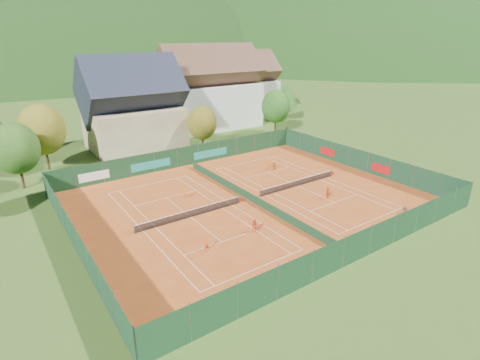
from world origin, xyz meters
name	(u,v)px	position (x,y,z in m)	size (l,w,h in m)	color
ground	(249,200)	(0.00, 0.00, -0.02)	(600.00, 600.00, 0.00)	#34531A
clay_pad	(249,200)	(0.00, 0.00, 0.01)	(40.00, 32.00, 0.01)	#AD4719
court_markings_left	(191,217)	(-8.00, 0.00, 0.01)	(11.03, 23.83, 0.00)	white
court_markings_right	(298,186)	(8.00, 0.00, 0.01)	(11.03, 23.83, 0.00)	white
tennis_net_left	(192,213)	(-7.85, 0.00, 0.51)	(13.30, 0.10, 1.02)	#59595B
tennis_net_right	(299,182)	(8.15, 0.00, 0.51)	(13.30, 0.10, 1.02)	#59595B
court_divider	(249,196)	(0.00, 0.00, 0.50)	(0.03, 28.80, 1.00)	#13361F
fence_north	(185,156)	(-0.46, 15.99, 1.47)	(40.00, 0.10, 3.00)	#13341A
fence_south	(357,247)	(0.00, -16.00, 1.50)	(40.00, 0.04, 3.00)	#14371C
fence_west	(74,237)	(-20.00, 0.00, 1.50)	(0.04, 32.00, 3.00)	#13361F
fence_east	(358,159)	(20.00, 0.05, 1.48)	(0.09, 32.00, 3.00)	#143721
chalet	(133,110)	(-3.00, 30.00, 6.62)	(16.20, 12.00, 16.00)	beige
hotel_block_a	(210,93)	(16.00, 36.00, 7.38)	(21.60, 11.00, 17.25)	silver
hotel_block_b	(243,87)	(30.00, 44.00, 6.62)	(17.28, 10.00, 15.50)	silver
tree_west_front	(16,149)	(-22.00, 20.00, 5.39)	(5.72, 5.72, 8.69)	#482B19
tree_west_mid	(42,130)	(-18.00, 26.00, 6.07)	(6.44, 6.44, 9.78)	#422F17
tree_center	(202,123)	(6.00, 22.00, 4.72)	(5.01, 5.01, 7.60)	#482919
tree_east_front	(276,106)	(24.00, 24.00, 5.39)	(5.72, 5.72, 8.69)	#422C17
tree_east_mid	(287,94)	(34.00, 32.00, 6.06)	(5.04, 5.04, 9.00)	#4C331B
tree_east_back	(239,90)	(26.00, 40.00, 6.74)	(7.15, 7.15, 10.86)	#442818
mountain_backdrop	(80,127)	(28.54, 233.48, -39.64)	(820.00, 530.00, 242.00)	black
ball_hopper	(405,209)	(12.27, -12.82, 0.56)	(0.34, 0.34, 0.80)	slate
loose_ball_0	(229,233)	(-6.50, -5.39, 0.03)	(0.07, 0.07, 0.07)	#CCD833
loose_ball_1	(355,224)	(5.54, -11.42, 0.03)	(0.07, 0.07, 0.07)	#CCD833
loose_ball_2	(231,182)	(1.38, 6.25, 0.03)	(0.07, 0.07, 0.07)	#CCD833
loose_ball_3	(197,183)	(-2.55, 8.69, 0.03)	(0.07, 0.07, 0.07)	#CCD833
loose_ball_4	(342,194)	(10.62, -5.26, 0.03)	(0.07, 0.07, 0.07)	#CCD833
player_left_near	(206,245)	(-10.01, -6.95, 0.67)	(0.49, 0.32, 1.34)	#E74D14
player_left_mid	(255,226)	(-4.26, -6.78, 0.76)	(0.74, 0.58, 1.52)	#EE4D15
player_left_far	(186,194)	(-6.10, 4.87, 0.62)	(0.80, 0.46, 1.24)	orange
player_right_near	(328,193)	(8.14, -5.06, 0.75)	(0.87, 0.36, 1.49)	#E84F14
player_right_far_a	(266,165)	(8.68, 7.61, 0.62)	(0.60, 0.39, 1.24)	orange
player_right_far_b	(274,166)	(9.33, 6.65, 0.66)	(1.23, 0.39, 1.33)	orange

